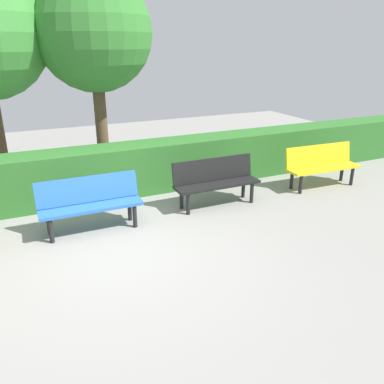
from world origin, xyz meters
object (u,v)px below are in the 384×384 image
object	(u,v)px
bench_black	(216,180)
bench_blue	(90,201)
bench_yellow	(321,164)
tree_near	(94,34)

from	to	relation	value
bench_black	bench_blue	size ratio (longest dim) A/B	1.00
bench_yellow	bench_blue	bearing A→B (deg)	2.98
bench_yellow	bench_black	size ratio (longest dim) A/B	1.01
bench_yellow	tree_near	distance (m)	5.37
bench_blue	tree_near	bearing A→B (deg)	-107.11
bench_black	tree_near	distance (m)	3.90
bench_yellow	bench_black	world-z (taller)	same
tree_near	bench_black	bearing A→B (deg)	119.77
bench_yellow	tree_near	bearing A→B (deg)	-31.15
bench_black	bench_blue	distance (m)	2.31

